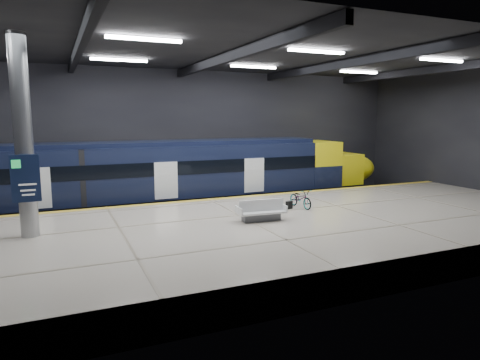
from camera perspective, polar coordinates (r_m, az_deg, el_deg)
ground at (r=19.37m, az=-1.24°, el=-7.25°), size 30.00×30.00×0.00m
room_shell at (r=18.66m, az=-1.31°, el=9.92°), size 30.10×16.10×8.05m
platform at (r=17.03m, az=1.98°, el=-7.56°), size 30.00×11.00×1.10m
safety_strip at (r=21.62m, az=-4.03°, el=-2.59°), size 30.00×0.40×0.01m
rails at (r=24.38m, az=-6.18°, el=-3.81°), size 30.00×1.52×0.16m
train at (r=23.31m, az=-13.54°, el=0.38°), size 29.40×2.84×3.79m
bench at (r=17.20m, az=2.84°, el=-4.46°), size 2.02×0.96×0.87m
bicycle at (r=19.78m, az=8.09°, el=-2.45°), size 0.66×1.67×0.86m
pannier_bag at (r=19.53m, az=6.57°, el=-3.32°), size 0.34×0.27×0.35m
info_column at (r=16.27m, az=-26.91°, el=4.78°), size 0.90×0.78×6.90m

